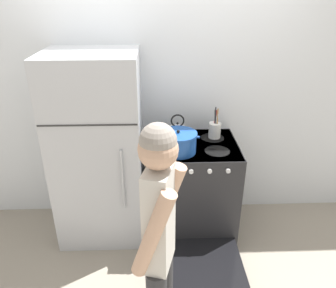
{
  "coord_description": "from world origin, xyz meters",
  "views": [
    {
      "loc": [
        -0.03,
        -2.87,
        2.14
      ],
      "look_at": [
        0.05,
        -0.48,
        0.98
      ],
      "focal_mm": 35.0,
      "sensor_mm": 36.0,
      "label": 1
    }
  ],
  "objects_px": {
    "dutch_oven_pot": "(178,142)",
    "tea_kettle": "(178,131)",
    "person": "(160,244)",
    "stove_range": "(194,190)",
    "utensil_jar": "(215,130)",
    "refrigerator": "(99,151)"
  },
  "relations": [
    {
      "from": "refrigerator",
      "to": "stove_range",
      "type": "height_order",
      "value": "refrigerator"
    },
    {
      "from": "utensil_jar",
      "to": "stove_range",
      "type": "bearing_deg",
      "value": -136.18
    },
    {
      "from": "person",
      "to": "utensil_jar",
      "type": "bearing_deg",
      "value": -5.56
    },
    {
      "from": "dutch_oven_pot",
      "to": "tea_kettle",
      "type": "height_order",
      "value": "tea_kettle"
    },
    {
      "from": "dutch_oven_pot",
      "to": "tea_kettle",
      "type": "xyz_separation_m",
      "value": [
        0.01,
        0.26,
        -0.01
      ]
    },
    {
      "from": "tea_kettle",
      "to": "utensil_jar",
      "type": "relative_size",
      "value": 0.8
    },
    {
      "from": "utensil_jar",
      "to": "person",
      "type": "height_order",
      "value": "person"
    },
    {
      "from": "stove_range",
      "to": "dutch_oven_pot",
      "type": "bearing_deg",
      "value": -150.35
    },
    {
      "from": "stove_range",
      "to": "dutch_oven_pot",
      "type": "height_order",
      "value": "dutch_oven_pot"
    },
    {
      "from": "dutch_oven_pot",
      "to": "tea_kettle",
      "type": "distance_m",
      "value": 0.26
    },
    {
      "from": "tea_kettle",
      "to": "stove_range",
      "type": "bearing_deg",
      "value": -48.15
    },
    {
      "from": "refrigerator",
      "to": "utensil_jar",
      "type": "xyz_separation_m",
      "value": [
        1.03,
        0.12,
        0.13
      ]
    },
    {
      "from": "refrigerator",
      "to": "person",
      "type": "relative_size",
      "value": 1.06
    },
    {
      "from": "tea_kettle",
      "to": "person",
      "type": "xyz_separation_m",
      "value": [
        -0.18,
        -1.35,
        -0.06
      ]
    },
    {
      "from": "refrigerator",
      "to": "dutch_oven_pot",
      "type": "xyz_separation_m",
      "value": [
        0.68,
        -0.15,
        0.14
      ]
    },
    {
      "from": "stove_range",
      "to": "person",
      "type": "xyz_separation_m",
      "value": [
        -0.33,
        -1.18,
        0.47
      ]
    },
    {
      "from": "dutch_oven_pot",
      "to": "tea_kettle",
      "type": "bearing_deg",
      "value": 87.21
    },
    {
      "from": "refrigerator",
      "to": "tea_kettle",
      "type": "height_order",
      "value": "refrigerator"
    },
    {
      "from": "refrigerator",
      "to": "tea_kettle",
      "type": "relative_size",
      "value": 7.32
    },
    {
      "from": "tea_kettle",
      "to": "person",
      "type": "distance_m",
      "value": 1.36
    },
    {
      "from": "tea_kettle",
      "to": "person",
      "type": "bearing_deg",
      "value": -97.57
    },
    {
      "from": "refrigerator",
      "to": "tea_kettle",
      "type": "bearing_deg",
      "value": 9.58
    }
  ]
}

